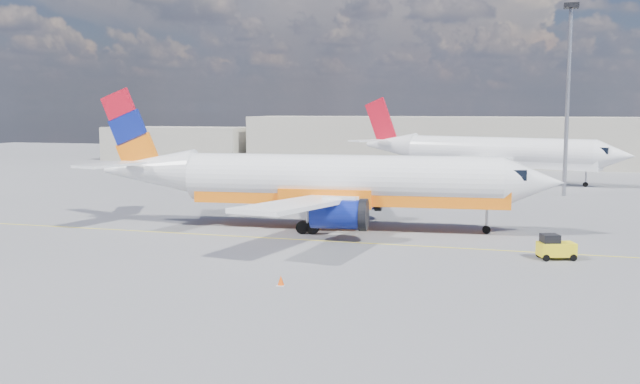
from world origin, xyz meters
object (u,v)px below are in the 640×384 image
(main_jet, at_px, (328,182))
(gse_tug, at_px, (555,247))
(second_jet, at_px, (491,153))
(traffic_cone, at_px, (281,281))

(main_jet, relative_size, gse_tug, 14.69)
(main_jet, height_order, second_jet, main_jet)
(traffic_cone, bearing_deg, gse_tug, 37.78)
(gse_tug, xyz_separation_m, traffic_cone, (-14.39, -11.15, -0.48))
(main_jet, distance_m, traffic_cone, 18.70)
(main_jet, relative_size, traffic_cone, 65.08)
(traffic_cone, bearing_deg, main_jet, 97.70)
(gse_tug, height_order, traffic_cone, gse_tug)
(gse_tug, bearing_deg, main_jet, 138.05)
(main_jet, distance_m, gse_tug, 18.51)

